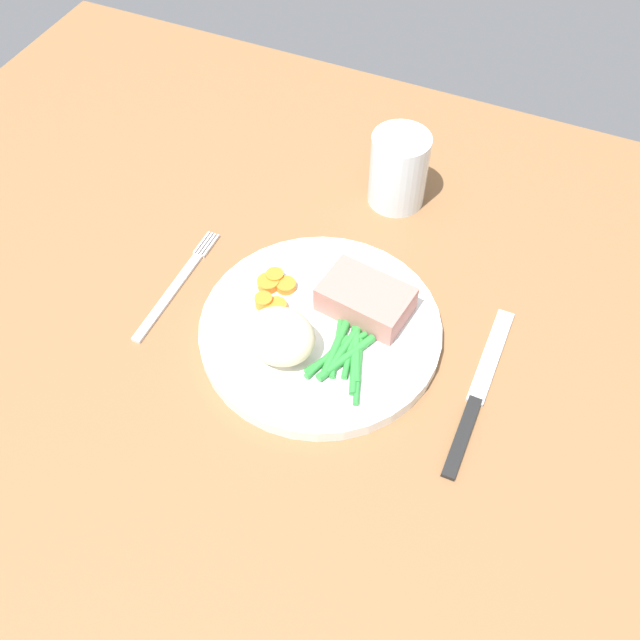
# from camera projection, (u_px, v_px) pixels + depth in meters

# --- Properties ---
(dining_table) EXTENTS (1.20, 0.90, 0.02)m
(dining_table) POSITION_uv_depth(u_px,v_px,m) (310.00, 336.00, 0.74)
(dining_table) COLOR brown
(dining_table) RESTS_ON ground
(dinner_plate) EXTENTS (0.25, 0.25, 0.02)m
(dinner_plate) POSITION_uv_depth(u_px,v_px,m) (320.00, 331.00, 0.73)
(dinner_plate) COLOR white
(dinner_plate) RESTS_ON dining_table
(meat_portion) EXTENTS (0.10, 0.07, 0.03)m
(meat_portion) POSITION_uv_depth(u_px,v_px,m) (366.00, 299.00, 0.72)
(meat_portion) COLOR #B2756B
(meat_portion) RESTS_ON dinner_plate
(mashed_potatoes) EXTENTS (0.07, 0.06, 0.05)m
(mashed_potatoes) POSITION_uv_depth(u_px,v_px,m) (280.00, 336.00, 0.68)
(mashed_potatoes) COLOR beige
(mashed_potatoes) RESTS_ON dinner_plate
(carrot_slices) EXTENTS (0.04, 0.05, 0.01)m
(carrot_slices) POSITION_uv_depth(u_px,v_px,m) (274.00, 290.00, 0.74)
(carrot_slices) COLOR orange
(carrot_slices) RESTS_ON dinner_plate
(green_beans) EXTENTS (0.06, 0.10, 0.01)m
(green_beans) POSITION_uv_depth(u_px,v_px,m) (345.00, 352.00, 0.70)
(green_beans) COLOR #2D8C38
(green_beans) RESTS_ON dinner_plate
(fork) EXTENTS (0.01, 0.17, 0.00)m
(fork) POSITION_uv_depth(u_px,v_px,m) (177.00, 285.00, 0.77)
(fork) COLOR silver
(fork) RESTS_ON dining_table
(knife) EXTENTS (0.02, 0.21, 0.01)m
(knife) POSITION_uv_depth(u_px,v_px,m) (478.00, 393.00, 0.69)
(knife) COLOR black
(knife) RESTS_ON dining_table
(water_glass) EXTENTS (0.07, 0.07, 0.09)m
(water_glass) POSITION_uv_depth(u_px,v_px,m) (398.00, 174.00, 0.83)
(water_glass) COLOR silver
(water_glass) RESTS_ON dining_table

